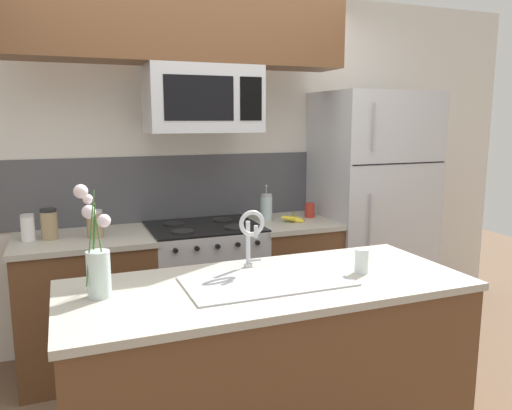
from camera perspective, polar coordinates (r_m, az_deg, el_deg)
The scene contains 19 objects.
rear_partition at distance 3.88m, azimuth -3.30°, elevation 4.56°, with size 5.20×0.10×2.60m, color silver.
splash_band at distance 3.76m, azimuth -7.36°, elevation 2.03°, with size 3.01×0.01×0.48m, color #4C4C51.
back_counter_left at distance 3.51m, azimuth -18.73°, elevation -10.71°, with size 0.87×0.65×0.91m.
back_counter_right at distance 3.84m, azimuth 3.90°, elevation -8.38°, with size 0.61×0.65×0.91m.
stove_range at distance 3.62m, azimuth -5.84°, elevation -9.49°, with size 0.76×0.64×0.93m.
microwave at distance 3.40m, azimuth -6.14°, elevation 11.91°, with size 0.74×0.40×0.43m.
upper_cabinet_band at distance 3.40m, azimuth -8.44°, elevation 20.65°, with size 2.17×0.34×0.60m, color brown.
refrigerator at distance 4.08m, azimuth 12.80°, elevation -0.67°, with size 0.83×0.74×1.86m.
storage_jar_tall at distance 3.39m, azimuth -24.63°, elevation -2.36°, with size 0.08×0.08×0.17m.
storage_jar_medium at distance 3.38m, azimuth -22.57°, elevation -2.02°, with size 0.10×0.10×0.19m.
storage_jar_short at distance 3.33m, azimuth -17.93°, elevation -2.06°, with size 0.10×0.10×0.18m.
banana_bunch at distance 3.66m, azimuth 4.31°, elevation -1.59°, with size 0.19×0.12×0.08m.
french_press at distance 3.69m, azimuth 1.18°, elevation -0.26°, with size 0.09×0.09×0.27m.
coffee_tin at distance 3.84m, azimuth 6.16°, elevation -0.59°, with size 0.08×0.08×0.11m, color #B22D23.
island_counter at distance 2.52m, azimuth 1.35°, elevation -18.58°, with size 1.88×0.78×0.91m.
kitchen_sink at distance 2.36m, azimuth 1.22°, elevation -10.36°, with size 0.76×0.41×0.16m.
sink_faucet at distance 2.47m, azimuth -0.57°, elevation -3.00°, with size 0.14×0.14×0.31m.
drinking_glass at distance 2.50m, azimuth 11.97°, elevation -6.30°, with size 0.07×0.07×0.12m.
flower_vase at distance 2.21m, azimuth -17.70°, elevation -6.33°, with size 0.14×0.17×0.49m.
Camera 1 is at (-0.90, -2.39, 1.66)m, focal length 35.00 mm.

